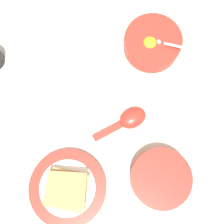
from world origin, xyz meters
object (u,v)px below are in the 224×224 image
at_px(toast_sandwich, 66,189).
at_px(soup_spoon, 129,120).
at_px(toast_plate, 68,188).
at_px(congee_bowl, 160,178).
at_px(egg_bowl, 152,43).

xyz_separation_m(toast_sandwich, soup_spoon, (-0.13, 0.22, -0.02)).
bearing_deg(soup_spoon, toast_plate, -59.74).
bearing_deg(soup_spoon, congee_bowl, 9.04).
height_order(soup_spoon, congee_bowl, congee_bowl).
relative_size(toast_plate, soup_spoon, 1.25).
relative_size(toast_sandwich, congee_bowl, 0.87).
bearing_deg(soup_spoon, egg_bowl, 145.14).
bearing_deg(toast_plate, toast_sandwich, -8.09).
height_order(egg_bowl, toast_sandwich, egg_bowl).
bearing_deg(egg_bowl, toast_plate, -47.61).
bearing_deg(toast_sandwich, toast_plate, 171.91).
height_order(toast_sandwich, congee_bowl, toast_sandwich).
distance_m(soup_spoon, congee_bowl, 0.18).
xyz_separation_m(toast_sandwich, congee_bowl, (0.05, 0.25, -0.01)).
bearing_deg(congee_bowl, toast_plate, -101.61).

